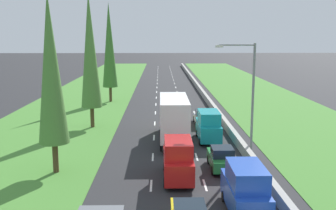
{
  "coord_description": "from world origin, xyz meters",
  "views": [
    {
      "loc": [
        -1.14,
        -2.95,
        9.62
      ],
      "look_at": [
        -0.21,
        43.05,
        1.34
      ],
      "focal_mm": 41.72,
      "sensor_mm": 36.0,
      "label": 1
    }
  ],
  "objects_px": {
    "poplar_tree_second": "(51,70)",
    "street_light_mast": "(249,91)",
    "blue_van_right_lane": "(245,189)",
    "green_hatchback_right_lane": "(222,158)",
    "white_sedan_right_lane_fifth": "(203,117)",
    "white_box_truck_centre_lane": "(174,118)",
    "teal_van_right_lane": "(208,126)",
    "poplar_tree_third": "(90,51)",
    "poplar_tree_fourth": "(109,45)",
    "red_van_centre_lane": "(178,160)"
  },
  "relations": [
    {
      "from": "poplar_tree_second",
      "to": "street_light_mast",
      "type": "distance_m",
      "value": 15.25
    },
    {
      "from": "blue_van_right_lane",
      "to": "street_light_mast",
      "type": "distance_m",
      "value": 11.88
    },
    {
      "from": "green_hatchback_right_lane",
      "to": "street_light_mast",
      "type": "bearing_deg",
      "value": 54.95
    },
    {
      "from": "green_hatchback_right_lane",
      "to": "poplar_tree_second",
      "type": "distance_m",
      "value": 13.49
    },
    {
      "from": "white_sedan_right_lane_fifth",
      "to": "white_box_truck_centre_lane",
      "type": "relative_size",
      "value": 0.48
    },
    {
      "from": "teal_van_right_lane",
      "to": "white_sedan_right_lane_fifth",
      "type": "height_order",
      "value": "teal_van_right_lane"
    },
    {
      "from": "green_hatchback_right_lane",
      "to": "white_sedan_right_lane_fifth",
      "type": "xyz_separation_m",
      "value": [
        0.2,
        14.49,
        -0.02
      ]
    },
    {
      "from": "poplar_tree_third",
      "to": "white_box_truck_centre_lane",
      "type": "bearing_deg",
      "value": -34.23
    },
    {
      "from": "blue_van_right_lane",
      "to": "poplar_tree_third",
      "type": "distance_m",
      "value": 24.53
    },
    {
      "from": "poplar_tree_third",
      "to": "poplar_tree_fourth",
      "type": "relative_size",
      "value": 0.98
    },
    {
      "from": "red_van_centre_lane",
      "to": "street_light_mast",
      "type": "relative_size",
      "value": 0.54
    },
    {
      "from": "red_van_centre_lane",
      "to": "blue_van_right_lane",
      "type": "bearing_deg",
      "value": -56.8
    },
    {
      "from": "street_light_mast",
      "to": "red_van_centre_lane",
      "type": "bearing_deg",
      "value": -135.83
    },
    {
      "from": "green_hatchback_right_lane",
      "to": "teal_van_right_lane",
      "type": "distance_m",
      "value": 7.78
    },
    {
      "from": "poplar_tree_fourth",
      "to": "poplar_tree_second",
      "type": "bearing_deg",
      "value": -90.32
    },
    {
      "from": "red_van_centre_lane",
      "to": "teal_van_right_lane",
      "type": "height_order",
      "value": "same"
    },
    {
      "from": "white_sedan_right_lane_fifth",
      "to": "street_light_mast",
      "type": "bearing_deg",
      "value": -76.93
    },
    {
      "from": "red_van_centre_lane",
      "to": "white_box_truck_centre_lane",
      "type": "relative_size",
      "value": 0.52
    },
    {
      "from": "poplar_tree_third",
      "to": "poplar_tree_fourth",
      "type": "xyz_separation_m",
      "value": [
        -0.08,
        16.07,
        0.15
      ]
    },
    {
      "from": "teal_van_right_lane",
      "to": "street_light_mast",
      "type": "bearing_deg",
      "value": -55.71
    },
    {
      "from": "white_box_truck_centre_lane",
      "to": "street_light_mast",
      "type": "bearing_deg",
      "value": -33.06
    },
    {
      "from": "blue_van_right_lane",
      "to": "green_hatchback_right_lane",
      "type": "height_order",
      "value": "blue_van_right_lane"
    },
    {
      "from": "white_box_truck_centre_lane",
      "to": "poplar_tree_second",
      "type": "bearing_deg",
      "value": -136.9
    },
    {
      "from": "white_sedan_right_lane_fifth",
      "to": "street_light_mast",
      "type": "height_order",
      "value": "street_light_mast"
    },
    {
      "from": "white_sedan_right_lane_fifth",
      "to": "poplar_tree_fourth",
      "type": "xyz_separation_m",
      "value": [
        -11.87,
        14.93,
        7.34
      ]
    },
    {
      "from": "red_van_centre_lane",
      "to": "street_light_mast",
      "type": "bearing_deg",
      "value": 44.17
    },
    {
      "from": "poplar_tree_second",
      "to": "white_sedan_right_lane_fifth",
      "type": "bearing_deg",
      "value": 51.06
    },
    {
      "from": "poplar_tree_third",
      "to": "poplar_tree_fourth",
      "type": "distance_m",
      "value": 16.07
    },
    {
      "from": "poplar_tree_second",
      "to": "poplar_tree_fourth",
      "type": "bearing_deg",
      "value": 89.68
    },
    {
      "from": "red_van_centre_lane",
      "to": "white_sedan_right_lane_fifth",
      "type": "xyz_separation_m",
      "value": [
        3.45,
        16.43,
        -0.59
      ]
    },
    {
      "from": "white_sedan_right_lane_fifth",
      "to": "street_light_mast",
      "type": "relative_size",
      "value": 0.5
    },
    {
      "from": "green_hatchback_right_lane",
      "to": "white_box_truck_centre_lane",
      "type": "relative_size",
      "value": 0.41
    },
    {
      "from": "street_light_mast",
      "to": "blue_van_right_lane",
      "type": "bearing_deg",
      "value": -102.93
    },
    {
      "from": "teal_van_right_lane",
      "to": "white_box_truck_centre_lane",
      "type": "bearing_deg",
      "value": -178.17
    },
    {
      "from": "white_sedan_right_lane_fifth",
      "to": "poplar_tree_second",
      "type": "distance_m",
      "value": 20.22
    },
    {
      "from": "white_sedan_right_lane_fifth",
      "to": "poplar_tree_third",
      "type": "height_order",
      "value": "poplar_tree_third"
    },
    {
      "from": "red_van_centre_lane",
      "to": "poplar_tree_second",
      "type": "distance_m",
      "value": 10.53
    },
    {
      "from": "street_light_mast",
      "to": "white_box_truck_centre_lane",
      "type": "bearing_deg",
      "value": 146.94
    },
    {
      "from": "blue_van_right_lane",
      "to": "red_van_centre_lane",
      "type": "bearing_deg",
      "value": 123.2
    },
    {
      "from": "white_box_truck_centre_lane",
      "to": "poplar_tree_second",
      "type": "relative_size",
      "value": 0.75
    },
    {
      "from": "teal_van_right_lane",
      "to": "street_light_mast",
      "type": "xyz_separation_m",
      "value": [
        2.69,
        -3.94,
        3.83
      ]
    },
    {
      "from": "green_hatchback_right_lane",
      "to": "poplar_tree_second",
      "type": "bearing_deg",
      "value": -178.04
    },
    {
      "from": "poplar_tree_fourth",
      "to": "green_hatchback_right_lane",
      "type": "bearing_deg",
      "value": -68.37
    },
    {
      "from": "poplar_tree_second",
      "to": "poplar_tree_third",
      "type": "xyz_separation_m",
      "value": [
        0.25,
        13.75,
        0.7
      ]
    },
    {
      "from": "white_box_truck_centre_lane",
      "to": "poplar_tree_fourth",
      "type": "bearing_deg",
      "value": 111.22
    },
    {
      "from": "blue_van_right_lane",
      "to": "poplar_tree_second",
      "type": "height_order",
      "value": "poplar_tree_second"
    },
    {
      "from": "red_van_centre_lane",
      "to": "poplar_tree_second",
      "type": "relative_size",
      "value": 0.39
    },
    {
      "from": "poplar_tree_fourth",
      "to": "street_light_mast",
      "type": "relative_size",
      "value": 1.58
    },
    {
      "from": "green_hatchback_right_lane",
      "to": "poplar_tree_fourth",
      "type": "height_order",
      "value": "poplar_tree_fourth"
    },
    {
      "from": "green_hatchback_right_lane",
      "to": "red_van_centre_lane",
      "type": "bearing_deg",
      "value": -149.17
    }
  ]
}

